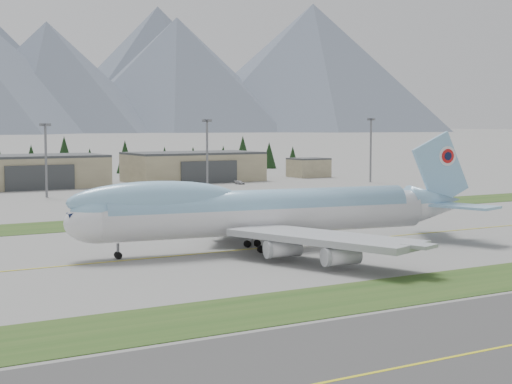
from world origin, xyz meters
TOP-DOWN VIEW (x-y plane):
  - ground at (0.00, 0.00)m, footprint 7000.00×7000.00m
  - grass_strip_near at (0.00, -38.00)m, footprint 400.00×14.00m
  - grass_strip_far at (0.00, 45.00)m, footprint 400.00×18.00m
  - taxiway_line_main at (0.00, 0.00)m, footprint 400.00×0.40m
  - boeing_747_freighter at (-14.43, -1.33)m, footprint 74.41×63.36m
  - hangar_center at (-15.00, 149.90)m, footprint 48.00×26.60m
  - hangar_right at (45.00, 149.90)m, footprint 48.00×26.60m
  - control_shed at (95.00, 148.00)m, footprint 14.00×12.00m
  - floodlight_masts at (11.17, 111.21)m, footprint 163.01×6.89m
  - service_vehicle_b at (23.86, 129.87)m, footprint 4.23×1.67m
  - service_vehicle_c at (52.14, 127.44)m, footprint 2.67×4.65m

SIDE VIEW (x-z plane):
  - ground at x=0.00m, z-range 0.00..0.00m
  - grass_strip_near at x=0.00m, z-range -0.04..0.04m
  - grass_strip_far at x=0.00m, z-range -0.04..0.04m
  - taxiway_line_main at x=0.00m, z-range -0.01..0.01m
  - service_vehicle_b at x=23.86m, z-range -0.69..0.69m
  - service_vehicle_c at x=52.14m, z-range -0.63..0.63m
  - control_shed at x=95.00m, z-range 0.00..7.60m
  - hangar_center at x=-15.00m, z-range -0.01..10.79m
  - hangar_right at x=45.00m, z-range -0.01..10.79m
  - boeing_747_freighter at x=-14.43m, z-range -3.32..16.20m
  - floodlight_masts at x=11.17m, z-range 3.55..28.49m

